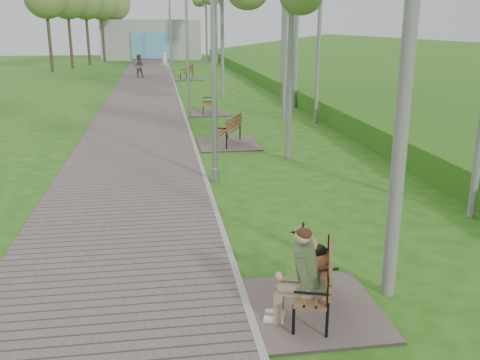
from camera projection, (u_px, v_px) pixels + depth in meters
name	position (u px, v px, depth m)	size (l,w,h in m)	color
ground	(231.00, 260.00, 8.30)	(120.00, 120.00, 0.00)	#265B12
walkway	(144.00, 93.00, 28.44)	(3.50, 67.00, 0.04)	#695955
kerb	(177.00, 92.00, 28.70)	(0.10, 67.00, 0.05)	#999993
embankment	(400.00, 92.00, 29.01)	(14.00, 70.00, 1.60)	#4E912B
building_north	(151.00, 40.00, 55.90)	(10.00, 5.20, 4.00)	#9E9E99
bench_main	(310.00, 284.00, 6.67)	(1.64, 1.82, 1.43)	#695955
bench_second	(227.00, 138.00, 16.17)	(1.80, 2.00, 1.11)	#695955
bench_third	(208.00, 109.00, 21.88)	(1.60, 1.78, 0.98)	#695955
bench_far	(187.00, 76.00, 35.50)	(1.97, 2.19, 1.21)	#695955
lamp_post_near	(214.00, 75.00, 11.79)	(0.20, 0.20, 5.22)	#919398
lamp_post_second	(188.00, 62.00, 20.36)	(0.18, 0.18, 4.60)	#919398
lamp_post_third	(171.00, 37.00, 39.66)	(0.22, 0.22, 5.63)	#919398
lamp_post_far	(170.00, 38.00, 48.84)	(0.19, 0.19, 5.00)	#919398
pedestrian_near	(164.00, 62.00, 41.43)	(0.54, 0.35, 1.48)	white
pedestrian_far	(139.00, 66.00, 36.54)	(0.77, 0.60, 1.58)	slate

